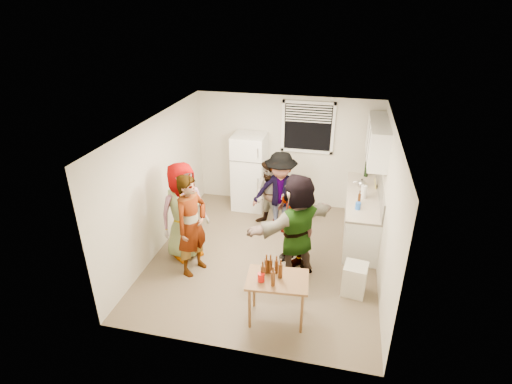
% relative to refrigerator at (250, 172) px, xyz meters
% --- Properties ---
extents(room, '(4.00, 4.50, 2.50)m').
position_rel_refrigerator_xyz_m(room, '(0.75, -1.88, -0.85)').
color(room, beige).
rests_on(room, ground).
extents(window, '(1.12, 0.10, 1.06)m').
position_rel_refrigerator_xyz_m(window, '(1.20, 0.33, 1.00)').
color(window, white).
rests_on(window, room).
extents(refrigerator, '(0.70, 0.70, 1.70)m').
position_rel_refrigerator_xyz_m(refrigerator, '(0.00, 0.00, 0.00)').
color(refrigerator, white).
rests_on(refrigerator, ground).
extents(counter_lower, '(0.60, 2.20, 0.86)m').
position_rel_refrigerator_xyz_m(counter_lower, '(2.45, -0.73, -0.42)').
color(counter_lower, white).
rests_on(counter_lower, ground).
extents(countertop, '(0.64, 2.22, 0.04)m').
position_rel_refrigerator_xyz_m(countertop, '(2.45, -0.73, 0.03)').
color(countertop, beige).
rests_on(countertop, counter_lower).
extents(backsplash, '(0.03, 2.20, 0.36)m').
position_rel_refrigerator_xyz_m(backsplash, '(2.74, -0.73, 0.23)').
color(backsplash, '#A5A198').
rests_on(backsplash, countertop).
extents(upper_cabinets, '(0.34, 1.60, 0.70)m').
position_rel_refrigerator_xyz_m(upper_cabinets, '(2.58, -0.53, 1.10)').
color(upper_cabinets, white).
rests_on(upper_cabinets, room).
extents(kettle, '(0.26, 0.23, 0.19)m').
position_rel_refrigerator_xyz_m(kettle, '(2.40, -0.38, 0.05)').
color(kettle, silver).
rests_on(kettle, countertop).
extents(paper_towel, '(0.12, 0.12, 0.25)m').
position_rel_refrigerator_xyz_m(paper_towel, '(2.43, -0.86, 0.05)').
color(paper_towel, white).
rests_on(paper_towel, countertop).
extents(wine_bottle, '(0.08, 0.08, 0.33)m').
position_rel_refrigerator_xyz_m(wine_bottle, '(2.50, 0.20, 0.05)').
color(wine_bottle, black).
rests_on(wine_bottle, countertop).
extents(beer_bottle_counter, '(0.05, 0.05, 0.21)m').
position_rel_refrigerator_xyz_m(beer_bottle_counter, '(2.35, -1.15, 0.05)').
color(beer_bottle_counter, '#47230C').
rests_on(beer_bottle_counter, countertop).
extents(blue_cup, '(0.10, 0.10, 0.13)m').
position_rel_refrigerator_xyz_m(blue_cup, '(2.33, -1.35, 0.05)').
color(blue_cup, blue).
rests_on(blue_cup, countertop).
extents(picture_frame, '(0.02, 0.18, 0.15)m').
position_rel_refrigerator_xyz_m(picture_frame, '(2.67, -0.32, 0.13)').
color(picture_frame, '#DACB51').
rests_on(picture_frame, countertop).
extents(trash_bin, '(0.41, 0.41, 0.53)m').
position_rel_refrigerator_xyz_m(trash_bin, '(2.35, -2.56, -0.60)').
color(trash_bin, beige).
rests_on(trash_bin, ground).
extents(serving_table, '(0.92, 0.65, 0.74)m').
position_rel_refrigerator_xyz_m(serving_table, '(1.24, -3.42, -0.85)').
color(serving_table, brown).
rests_on(serving_table, ground).
extents(beer_bottle_table, '(0.06, 0.06, 0.21)m').
position_rel_refrigerator_xyz_m(beer_bottle_table, '(1.20, -3.29, -0.11)').
color(beer_bottle_table, '#47230C').
rests_on(beer_bottle_table, serving_table).
extents(red_cup, '(0.10, 0.10, 0.13)m').
position_rel_refrigerator_xyz_m(red_cup, '(1.03, -3.52, -0.11)').
color(red_cup, red).
rests_on(red_cup, serving_table).
extents(guest_grey, '(1.98, 1.85, 0.58)m').
position_rel_refrigerator_xyz_m(guest_grey, '(-0.68, -2.14, -0.85)').
color(guest_grey, '#999999').
rests_on(guest_grey, ground).
extents(guest_stripe, '(1.93, 1.29, 0.43)m').
position_rel_refrigerator_xyz_m(guest_stripe, '(-0.37, -2.57, -0.85)').
color(guest_stripe, '#141933').
rests_on(guest_stripe, ground).
extents(guest_back_left, '(1.33, 1.63, 0.56)m').
position_rel_refrigerator_xyz_m(guest_back_left, '(0.63, -0.82, -0.85)').
color(guest_back_left, brown).
rests_on(guest_back_left, ground).
extents(guest_back_right, '(1.19, 1.76, 0.63)m').
position_rel_refrigerator_xyz_m(guest_back_right, '(0.85, -0.91, -0.85)').
color(guest_back_right, '#3D3D42').
rests_on(guest_back_right, ground).
extents(guest_black, '(1.96, 1.87, 0.42)m').
position_rel_refrigerator_xyz_m(guest_black, '(1.26, -1.92, -0.85)').
color(guest_black, black).
rests_on(guest_black, ground).
extents(guest_orange, '(2.54, 2.53, 0.55)m').
position_rel_refrigerator_xyz_m(guest_orange, '(1.36, -2.27, -0.85)').
color(guest_orange, '#E57145').
rests_on(guest_orange, ground).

